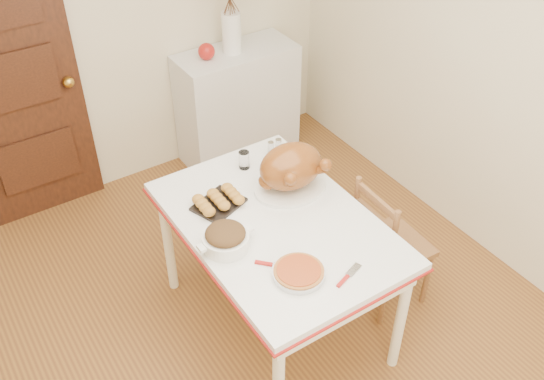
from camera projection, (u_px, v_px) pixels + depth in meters
floor at (264, 339)px, 3.74m from camera, size 3.50×4.00×0.00m
wall_back at (108, 31)px, 4.27m from camera, size 3.50×0.00×2.50m
wall_right at (505, 81)px, 3.71m from camera, size 0.00×4.00×2.50m
door_back at (16, 88)px, 4.09m from camera, size 0.85×0.06×2.06m
sideboard at (238, 105)px, 4.99m from camera, size 0.95×0.42×0.95m
kitchen_table at (277, 275)px, 3.58m from camera, size 0.97×1.41×0.85m
chair_oak at (392, 243)px, 3.74m from camera, size 0.42×0.42×0.92m
berry_vase at (231, 11)px, 4.48m from camera, size 0.34×0.34×0.65m
apple at (206, 51)px, 4.54m from camera, size 0.13×0.13×0.13m
turkey_platter at (291, 168)px, 3.45m from camera, size 0.46×0.38×0.28m
pumpkin_pie at (299, 272)px, 2.98m from camera, size 0.32×0.32×0.05m
stuffing_dish at (226, 238)px, 3.12m from camera, size 0.33×0.27×0.12m
rolls_tray at (218, 201)px, 3.39m from camera, size 0.32×0.29×0.07m
pie_server at (349, 275)px, 2.99m from camera, size 0.20×0.12×0.01m
carving_knife at (279, 266)px, 3.04m from camera, size 0.22×0.22×0.01m
drinking_glass at (244, 160)px, 3.66m from camera, size 0.07×0.07×0.11m
shaker_pair at (275, 147)px, 3.79m from camera, size 0.10×0.05×0.09m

